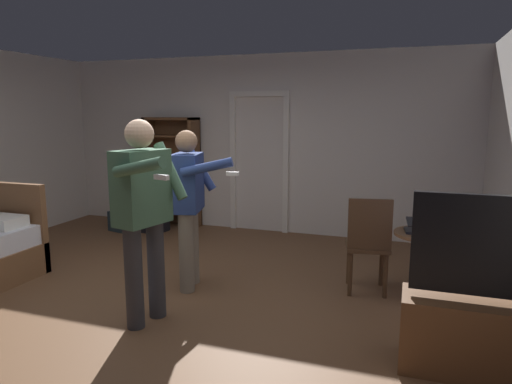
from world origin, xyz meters
name	(u,v)px	position (x,y,z in m)	size (l,w,h in m)	color
ground_plane	(156,303)	(0.00, 0.00, 0.00)	(6.99, 6.99, 0.00)	brown
wall_back	(257,144)	(0.00, 3.03, 1.33)	(6.60, 0.12, 2.67)	silver
doorway_frame	(259,152)	(0.06, 2.95, 1.22)	(0.93, 0.08, 2.13)	white
bookshelf	(173,168)	(-1.34, 2.80, 0.94)	(0.87, 0.32, 1.74)	brown
tv_flatscreen	(499,327)	(2.88, -0.33, 0.37)	(1.27, 0.40, 1.28)	brown
side_table	(424,257)	(2.42, 0.82, 0.47)	(0.58, 0.58, 0.70)	brown
laptop	(423,228)	(2.40, 0.78, 0.75)	(0.36, 0.36, 0.15)	black
bottle_on_table	(443,224)	(2.56, 0.74, 0.81)	(0.06, 0.06, 0.26)	#2E2B2F
wooden_chair	(368,241)	(1.90, 0.90, 0.54)	(0.49, 0.49, 0.99)	#4C331E
person_blue_shirt	(143,207)	(0.15, -0.37, 1.03)	(0.67, 0.74, 1.75)	#333338
person_striped_shirt	(189,198)	(0.13, 0.48, 0.95)	(0.79, 0.63, 1.64)	gray
suitcase_dark	(149,218)	(-1.54, 2.35, 0.20)	(0.54, 0.33, 0.40)	black
suitcase_small	(126,221)	(-1.86, 2.23, 0.15)	(0.51, 0.30, 0.31)	#1E2D38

